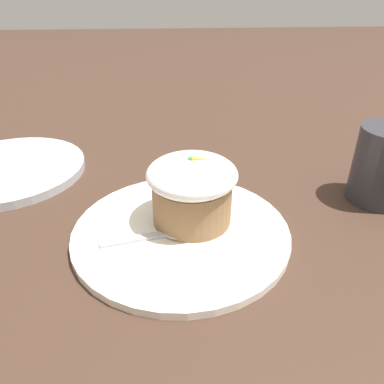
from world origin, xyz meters
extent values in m
plane|color=#3D281E|center=(0.00, 0.00, 0.00)|extent=(4.00, 4.00, 0.00)
cylinder|color=white|center=(0.00, 0.00, 0.01)|extent=(0.27, 0.27, 0.01)
cylinder|color=olive|center=(0.02, 0.02, 0.04)|extent=(0.10, 0.10, 0.05)
ellipsoid|color=white|center=(0.02, 0.02, 0.08)|extent=(0.11, 0.11, 0.04)
cone|color=orange|center=(0.03, 0.02, 0.10)|extent=(0.02, 0.01, 0.01)
sphere|color=green|center=(0.01, 0.02, 0.10)|extent=(0.01, 0.01, 0.01)
cube|color=#B7B7BC|center=(-0.05, -0.02, 0.01)|extent=(0.09, 0.03, 0.00)
ellipsoid|color=#B7B7BC|center=(0.00, -0.01, 0.01)|extent=(0.06, 0.05, 0.01)
cylinder|color=#B2B7BC|center=(-0.27, 0.19, 0.01)|extent=(0.24, 0.24, 0.01)
camera|label=1|loc=(-0.01, -0.38, 0.29)|focal=35.00mm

